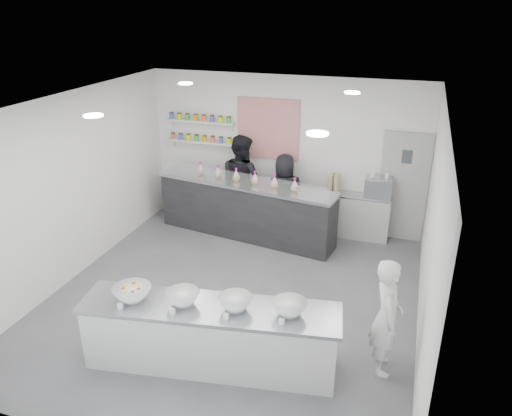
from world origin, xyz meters
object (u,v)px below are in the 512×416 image
Objects in this scene: staff_left at (241,181)px; woman_prep at (387,317)px; prep_counter at (210,336)px; espresso_ledge at (359,216)px; espresso_machine at (379,188)px; back_bar at (246,210)px; staff_right at (284,194)px.

woman_prep is at bearing 156.35° from staff_left.
prep_counter is 2.74× the size of espresso_ledge.
woman_prep is (0.78, -3.68, 0.34)m from espresso_ledge.
espresso_machine is (0.32, 0.00, 0.62)m from espresso_ledge.
staff_left is at bearing 30.89° from woman_prep.
back_bar is at bearing -163.33° from espresso_ledge.
espresso_ledge is at bearing -150.87° from staff_left.
staff_left reaches higher than espresso_ledge.
back_bar is at bearing 143.61° from staff_left.
espresso_ledge is 0.70m from espresso_machine.
prep_counter is 2.01× the size of staff_right.
prep_counter is at bearing -106.59° from espresso_ledge.
staff_left is at bearing -19.96° from staff_right.
espresso_ledge is 0.76× the size of woman_prep.
back_bar is 0.64m from staff_left.
prep_counter is 2.08× the size of woman_prep.
prep_counter reaches higher than espresso_ledge.
staff_right is at bearing 43.85° from back_bar.
back_bar is 1.88× the size of staff_left.
woman_prep is 0.81× the size of staff_left.
espresso_machine is 1.78m from staff_right.
staff_left is at bearing -175.58° from espresso_ledge.
prep_counter is at bearing 95.50° from woman_prep.
espresso_ledge is at bearing 167.17° from staff_right.
staff_right is (0.64, 0.44, 0.24)m from back_bar.
back_bar is 2.25× the size of staff_right.
back_bar reaches higher than espresso_ledge.
prep_counter is 2.17m from woman_prep.
staff_left is (-2.64, -0.18, -0.11)m from espresso_machine.
staff_right is at bearing -172.87° from espresso_ledge.
back_bar is 4.20m from woman_prep.
espresso_machine is 3.72m from woman_prep.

